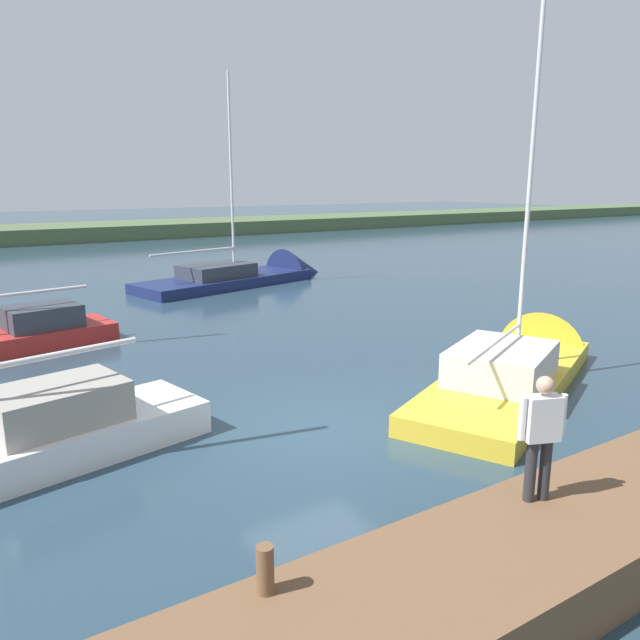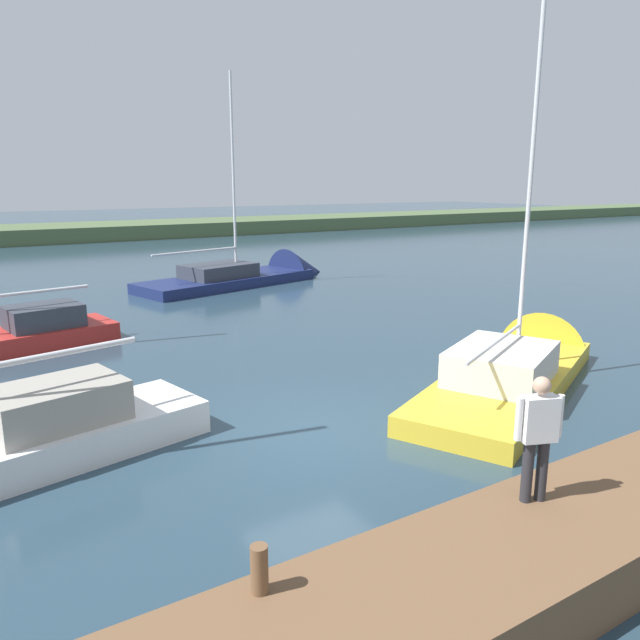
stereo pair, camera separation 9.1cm
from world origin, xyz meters
name	(u,v)px [view 2 (the right image)]	position (x,y,z in m)	size (l,w,h in m)	color
ground_plane	(321,431)	(0.00, 0.00, 0.00)	(200.00, 200.00, 0.00)	#263D4C
far_shoreline	(28,242)	(0.00, -44.16, 0.00)	(180.00, 8.00, 2.40)	#4C603D
dock_pier	(547,548)	(0.00, 5.15, 0.37)	(23.33, 1.94, 0.75)	brown
mooring_post_near	(259,569)	(3.50, 4.47, 1.00)	(0.18, 0.18, 0.50)	brown
sailboat_near_dock	(525,366)	(-6.33, -0.40, 0.16)	(9.32, 6.08, 9.83)	gold
sailboat_behind_pier	(262,279)	(-7.17, -16.82, 0.10)	(10.77, 5.26, 10.72)	navy
person_on_dock	(538,431)	(-0.20, 4.73, 1.68)	(0.59, 0.36, 1.64)	#28282D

